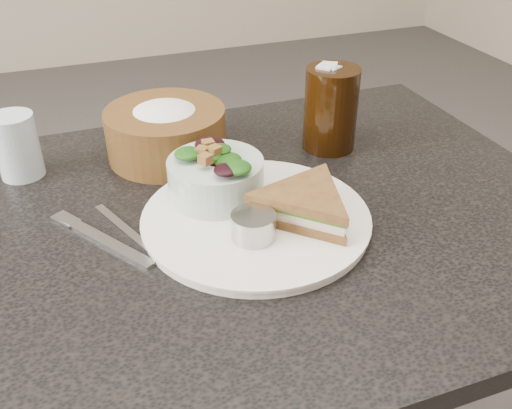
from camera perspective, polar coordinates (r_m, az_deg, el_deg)
The scene contains 11 objects.
dining_table at distance 1.03m, azimuth -2.52°, elevation -18.76°, with size 1.00×0.70×0.75m, color black.
dinner_plate at distance 0.76m, azimuth -0.00°, elevation -1.49°, with size 0.30×0.30×0.01m, color silver.
sandwich at distance 0.74m, azimuth 4.96°, elevation 0.00°, with size 0.16×0.16×0.04m, color brown, non-canonical shape.
salad_bowl at distance 0.78m, azimuth -4.06°, elevation 3.29°, with size 0.13×0.13×0.08m, color #A5B7AD, non-canonical shape.
dressing_ramekin at distance 0.71m, azimuth -0.26°, elevation -2.18°, with size 0.06×0.06×0.03m, color #A9A9A9.
orange_wedge at distance 0.83m, azimuth -2.32°, elevation 3.26°, with size 0.07×0.07×0.03m, color orange.
fork at distance 0.75m, azimuth -14.72°, elevation -3.58°, with size 0.02×0.16×0.00m, color #A2A3A4.
knife at distance 0.76m, azimuth -12.37°, elevation -2.89°, with size 0.01×0.17×0.00m, color #A1A1A1.
bread_basket at distance 0.92m, azimuth -9.05°, elevation 7.86°, with size 0.19×0.19×0.11m, color brown, non-canonical shape.
cola_glass at distance 0.94m, azimuth 7.51°, elevation 9.79°, with size 0.09×0.09×0.15m, color black, non-canonical shape.
water_glass at distance 0.92m, azimuth -22.79°, elevation 5.42°, with size 0.06×0.06×0.10m, color #B1C2CC.
Camera 1 is at (-0.18, -0.62, 1.18)m, focal length 40.00 mm.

